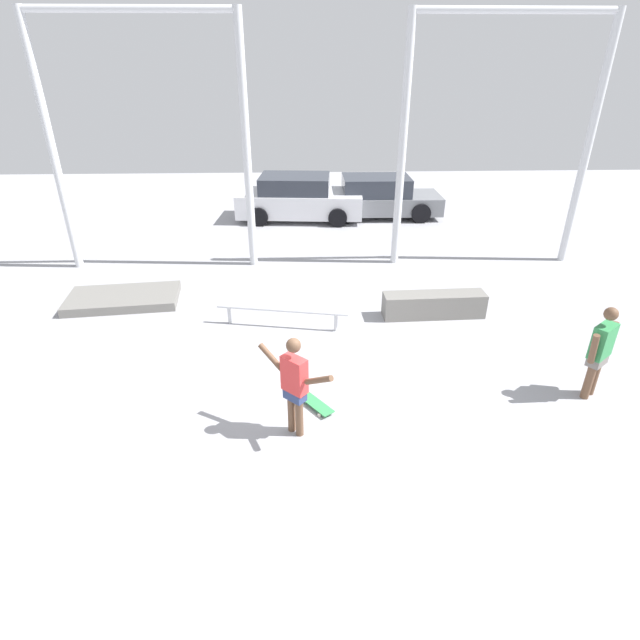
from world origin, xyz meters
TOP-DOWN VIEW (x-y plane):
  - ground_plane at (0.00, 0.00)m, footprint 36.00×36.00m
  - skateboarder at (-0.72, -0.82)m, footprint 1.06×0.97m
  - skateboard at (-0.45, -0.20)m, footprint 0.64×0.76m
  - grind_box at (2.17, 2.81)m, footprint 2.15×0.55m
  - manual_pad at (-4.61, 3.72)m, footprint 2.51×1.52m
  - grind_rail at (-1.02, 2.44)m, footprint 2.65×0.55m
  - canopy_support_left at (-4.17, 5.99)m, footprint 4.78×0.20m
  - canopy_support_right at (4.17, 5.99)m, footprint 4.78×0.20m
  - parked_car_white at (-0.67, 10.19)m, footprint 4.25×2.22m
  - parked_car_grey at (2.05, 10.39)m, footprint 4.07×1.88m
  - bystander at (4.00, -0.09)m, footprint 0.66×0.54m

SIDE VIEW (x-z plane):
  - ground_plane at x=0.00m, z-range 0.00..0.00m
  - skateboard at x=-0.45m, z-range 0.03..0.10m
  - manual_pad at x=-4.61m, z-range 0.00..0.20m
  - grind_box at x=2.17m, z-range 0.00..0.52m
  - grind_rail at x=-1.02m, z-range 0.12..0.52m
  - parked_car_grey at x=2.05m, z-range -0.03..1.32m
  - parked_car_white at x=-0.67m, z-range -0.03..1.41m
  - bystander at x=4.00m, z-range 0.07..1.66m
  - skateboarder at x=-0.72m, z-range 0.09..1.67m
  - canopy_support_left at x=-4.17m, z-range 0.57..6.44m
  - canopy_support_right at x=4.17m, z-range 0.57..6.44m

